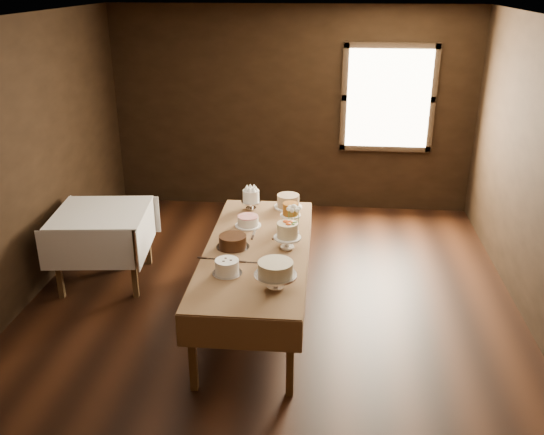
{
  "coord_description": "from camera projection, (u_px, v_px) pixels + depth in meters",
  "views": [
    {
      "loc": [
        0.52,
        -5.09,
        3.15
      ],
      "look_at": [
        0.0,
        0.2,
        0.95
      ],
      "focal_mm": 38.97,
      "sensor_mm": 36.0,
      "label": 1
    }
  ],
  "objects": [
    {
      "name": "cake_speckled",
      "position": [
        288.0,
        201.0,
        6.49
      ],
      "size": [
        0.33,
        0.33,
        0.14
      ],
      "color": "white",
      "rests_on": "display_table"
    },
    {
      "name": "cake_swirl",
      "position": [
        227.0,
        267.0,
        5.05
      ],
      "size": [
        0.28,
        0.28,
        0.13
      ],
      "color": "silver",
      "rests_on": "display_table"
    },
    {
      "name": "ceiling",
      "position": [
        270.0,
        20.0,
        4.86
      ],
      "size": [
        5.0,
        6.0,
        0.01
      ],
      "primitive_type": "cube",
      "color": "beige",
      "rests_on": "wall_back"
    },
    {
      "name": "cake_server_b",
      "position": [
        284.0,
        268.0,
        5.16
      ],
      "size": [
        0.16,
        0.21,
        0.01
      ],
      "primitive_type": "cube",
      "rotation": [
        0.0,
        0.0,
        -0.96
      ],
      "color": "silver",
      "rests_on": "display_table"
    },
    {
      "name": "flower_bouquet",
      "position": [
        293.0,
        215.0,
        5.67
      ],
      "size": [
        0.14,
        0.14,
        0.2
      ],
      "primitive_type": null,
      "color": "white",
      "rests_on": "flower_vase"
    },
    {
      "name": "cake_flowers",
      "position": [
        287.0,
        237.0,
        5.51
      ],
      "size": [
        0.28,
        0.28,
        0.26
      ],
      "color": "white",
      "rests_on": "display_table"
    },
    {
      "name": "cake_server_e",
      "position": [
        215.0,
        259.0,
        5.33
      ],
      "size": [
        0.24,
        0.05,
        0.01
      ],
      "primitive_type": "cube",
      "rotation": [
        0.0,
        0.0,
        -0.09
      ],
      "color": "silver",
      "rests_on": "display_table"
    },
    {
      "name": "cake_server_a",
      "position": [
        254.0,
        263.0,
        5.26
      ],
      "size": [
        0.24,
        0.03,
        0.01
      ],
      "primitive_type": "cube",
      "rotation": [
        0.0,
        0.0,
        -0.04
      ],
      "color": "silver",
      "rests_on": "display_table"
    },
    {
      "name": "cake_cream",
      "position": [
        276.0,
        276.0,
        4.8
      ],
      "size": [
        0.4,
        0.4,
        0.25
      ],
      "color": "silver",
      "rests_on": "display_table"
    },
    {
      "name": "cake_chocolate",
      "position": [
        233.0,
        242.0,
        5.54
      ],
      "size": [
        0.31,
        0.31,
        0.12
      ],
      "color": "silver",
      "rests_on": "display_table"
    },
    {
      "name": "wall_front",
      "position": [
        202.0,
        396.0,
        2.64
      ],
      "size": [
        5.0,
        0.02,
        2.8
      ],
      "primitive_type": "cube",
      "color": "black",
      "rests_on": "ground"
    },
    {
      "name": "side_table",
      "position": [
        102.0,
        220.0,
        6.3
      ],
      "size": [
        1.06,
        1.06,
        0.81
      ],
      "rotation": [
        0.0,
        0.0,
        0.11
      ],
      "color": "#4A3219",
      "rests_on": "ground"
    },
    {
      "name": "wall_back",
      "position": [
        292.0,
        111.0,
        8.16
      ],
      "size": [
        5.0,
        0.02,
        2.8
      ],
      "primitive_type": "cube",
      "color": "black",
      "rests_on": "ground"
    },
    {
      "name": "cake_caramel",
      "position": [
        290.0,
        215.0,
        6.03
      ],
      "size": [
        0.22,
        0.22,
        0.25
      ],
      "color": "white",
      "rests_on": "display_table"
    },
    {
      "name": "display_table",
      "position": [
        257.0,
        253.0,
        5.59
      ],
      "size": [
        0.98,
        2.47,
        0.76
      ],
      "rotation": [
        0.0,
        0.0,
        0.01
      ],
      "color": "#4A3219",
      "rests_on": "ground"
    },
    {
      "name": "wall_left",
      "position": [
        9.0,
        172.0,
        5.62
      ],
      "size": [
        0.02,
        6.0,
        2.8
      ],
      "primitive_type": "cube",
      "color": "black",
      "rests_on": "ground"
    },
    {
      "name": "cake_server_c",
      "position": [
        254.0,
        233.0,
        5.87
      ],
      "size": [
        0.03,
        0.24,
        0.01
      ],
      "primitive_type": "cube",
      "rotation": [
        0.0,
        0.0,
        1.56
      ],
      "color": "silver",
      "rests_on": "display_table"
    },
    {
      "name": "cake_server_d",
      "position": [
        284.0,
        234.0,
        5.83
      ],
      "size": [
        0.17,
        0.21,
        0.01
      ],
      "primitive_type": "cube",
      "rotation": [
        0.0,
        0.0,
        0.91
      ],
      "color": "silver",
      "rests_on": "display_table"
    },
    {
      "name": "cake_lattice",
      "position": [
        248.0,
        222.0,
        6.02
      ],
      "size": [
        0.27,
        0.27,
        0.1
      ],
      "color": "white",
      "rests_on": "display_table"
    },
    {
      "name": "cake_meringue",
      "position": [
        251.0,
        200.0,
        6.43
      ],
      "size": [
        0.21,
        0.21,
        0.23
      ],
      "color": "silver",
      "rests_on": "display_table"
    },
    {
      "name": "flower_vase",
      "position": [
        293.0,
        232.0,
        5.74
      ],
      "size": [
        0.16,
        0.16,
        0.13
      ],
      "primitive_type": "imported",
      "rotation": [
        0.0,
        0.0,
        5.21
      ],
      "color": "#2D2823",
      "rests_on": "display_table"
    },
    {
      "name": "window",
      "position": [
        388.0,
        99.0,
        7.91
      ],
      "size": [
        1.1,
        0.05,
        1.3
      ],
      "primitive_type": "cube",
      "color": "#FFEABF",
      "rests_on": "wall_back"
    },
    {
      "name": "floor",
      "position": [
        270.0,
        312.0,
        5.93
      ],
      "size": [
        5.0,
        6.0,
        0.01
      ],
      "primitive_type": "cube",
      "color": "black",
      "rests_on": "ground"
    }
  ]
}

